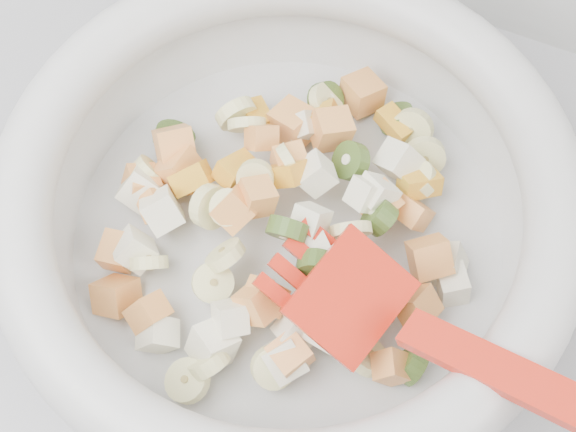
% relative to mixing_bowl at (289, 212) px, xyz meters
% --- Properties ---
extents(mixing_bowl, '(0.46, 0.35, 0.15)m').
position_rel_mixing_bowl_xyz_m(mixing_bowl, '(0.00, 0.00, 0.00)').
color(mixing_bowl, beige).
rests_on(mixing_bowl, counter).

